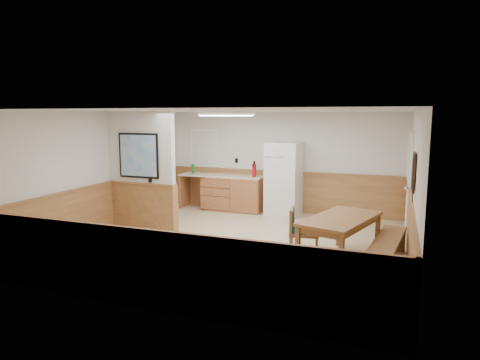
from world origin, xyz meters
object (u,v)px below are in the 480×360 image
at_px(dining_table, 341,223).
at_px(dining_bench, 388,244).
at_px(refrigerator, 284,179).
at_px(soap_bottle, 193,169).
at_px(dining_chair, 299,228).
at_px(fire_extinguisher, 254,170).

relative_size(dining_table, dining_bench, 1.05).
bearing_deg(dining_table, refrigerator, 136.92).
height_order(dining_bench, soap_bottle, soap_bottle).
bearing_deg(dining_chair, dining_bench, -7.39).
xyz_separation_m(refrigerator, soap_bottle, (-2.47, 0.05, 0.14)).
xyz_separation_m(refrigerator, dining_chair, (1.03, -2.93, -0.39)).
bearing_deg(soap_bottle, refrigerator, -1.23).
xyz_separation_m(dining_bench, fire_extinguisher, (-3.25, 2.86, 0.73)).
height_order(dining_table, soap_bottle, soap_bottle).
height_order(dining_bench, fire_extinguisher, fire_extinguisher).
bearing_deg(dining_chair, fire_extinguisher, 111.03).
bearing_deg(fire_extinguisher, refrigerator, -11.44).
bearing_deg(refrigerator, dining_chair, -66.77).
distance_m(dining_table, fire_extinguisher, 3.87).
bearing_deg(soap_bottle, fire_extinguisher, -1.65).
height_order(refrigerator, dining_table, refrigerator).
height_order(dining_table, fire_extinguisher, fire_extinguisher).
distance_m(dining_table, dining_bench, 0.82).
bearing_deg(fire_extinguisher, dining_table, -60.85).
bearing_deg(dining_table, fire_extinguisher, 146.61).
bearing_deg(dining_chair, dining_table, -10.52).
relative_size(refrigerator, dining_table, 0.95).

